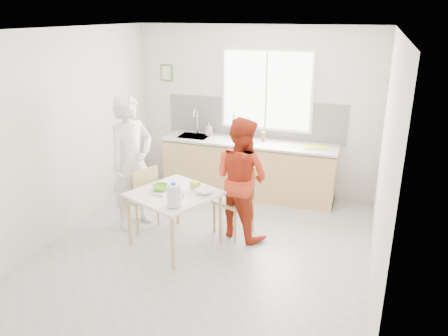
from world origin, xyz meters
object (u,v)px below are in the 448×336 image
(chair_left, at_px, (141,195))
(person_white, at_px, (132,163))
(bowl_green, at_px, (160,187))
(milk_jug, at_px, (174,195))
(chair_far, at_px, (237,196))
(wine_bottle_a, at_px, (234,129))
(wine_bottle_b, at_px, (248,131))
(dining_table, at_px, (174,198))
(person_red, at_px, (241,178))
(bowl_white, at_px, (205,191))

(chair_left, height_order, person_white, person_white)
(bowl_green, distance_m, milk_jug, 0.58)
(chair_far, bearing_deg, wine_bottle_a, 132.62)
(chair_left, relative_size, wine_bottle_b, 3.04)
(dining_table, distance_m, chair_left, 0.70)
(person_white, xyz_separation_m, person_red, (1.50, 0.21, -0.11))
(dining_table, height_order, wine_bottle_b, wine_bottle_b)
(dining_table, bearing_deg, wine_bottle_b, 78.57)
(person_red, distance_m, bowl_green, 1.06)
(dining_table, xyz_separation_m, wine_bottle_b, (0.40, 1.95, 0.42))
(chair_left, height_order, wine_bottle_a, wine_bottle_a)
(person_red, distance_m, wine_bottle_a, 1.58)
(milk_jug, bearing_deg, bowl_white, 92.60)
(dining_table, xyz_separation_m, chair_far, (0.64, 0.62, -0.13))
(chair_left, relative_size, bowl_green, 4.34)
(chair_left, height_order, chair_far, chair_far)
(chair_left, xyz_separation_m, person_white, (-0.15, 0.06, 0.43))
(bowl_white, bearing_deg, person_red, 50.88)
(wine_bottle_b, bearing_deg, wine_bottle_a, 172.61)
(bowl_white, xyz_separation_m, milk_jug, (-0.18, -0.50, 0.13))
(person_white, height_order, wine_bottle_a, person_white)
(bowl_green, height_order, bowl_white, bowl_green)
(person_white, bearing_deg, chair_far, -55.43)
(chair_left, xyz_separation_m, wine_bottle_a, (0.78, 1.72, 0.58))
(person_red, bearing_deg, chair_far, -23.09)
(chair_left, xyz_separation_m, bowl_green, (0.42, -0.23, 0.26))
(dining_table, relative_size, bowl_green, 5.89)
(person_white, bearing_deg, milk_jug, -103.42)
(dining_table, xyz_separation_m, milk_jug, (0.19, -0.38, 0.23))
(milk_jug, relative_size, wine_bottle_b, 0.95)
(dining_table, height_order, bowl_green, bowl_green)
(person_red, bearing_deg, bowl_green, 51.70)
(chair_far, height_order, wine_bottle_b, wine_bottle_b)
(dining_table, height_order, chair_left, chair_left)
(person_red, relative_size, milk_jug, 5.75)
(chair_left, bearing_deg, dining_table, 90.00)
(wine_bottle_a, bearing_deg, person_white, -119.24)
(person_red, xyz_separation_m, wine_bottle_a, (-0.57, 1.45, 0.26))
(chair_far, relative_size, person_red, 0.58)
(chair_left, bearing_deg, person_red, 124.43)
(chair_far, relative_size, bowl_green, 4.52)
(milk_jug, height_order, wine_bottle_a, wine_bottle_a)
(chair_far, height_order, person_white, person_white)
(bowl_green, relative_size, milk_jug, 0.74)
(chair_far, relative_size, wine_bottle_a, 2.97)
(person_white, xyz_separation_m, milk_jug, (0.97, -0.71, -0.05))
(person_white, bearing_deg, chair_left, -90.00)
(bowl_green, xyz_separation_m, wine_bottle_a, (0.36, 1.95, 0.32))
(dining_table, distance_m, person_white, 0.89)
(dining_table, xyz_separation_m, wine_bottle_a, (0.15, 1.99, 0.43))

